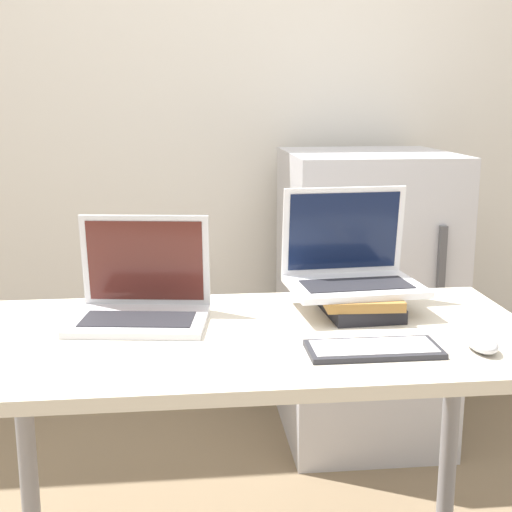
{
  "coord_description": "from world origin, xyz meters",
  "views": [
    {
      "loc": [
        -0.17,
        -1.22,
        1.29
      ],
      "look_at": [
        0.0,
        0.33,
        0.94
      ],
      "focal_mm": 50.0,
      "sensor_mm": 36.0,
      "label": 1
    }
  ],
  "objects_px": {
    "laptop_on_books": "(351,267)",
    "wireless_keyboard": "(373,349)",
    "mini_fridge": "(364,298)",
    "book_stack": "(357,300)",
    "laptop_left": "(141,300)",
    "mouse": "(482,343)"
  },
  "relations": [
    {
      "from": "mouse",
      "to": "mini_fridge",
      "type": "distance_m",
      "value": 1.17
    },
    {
      "from": "laptop_on_books",
      "to": "mini_fridge",
      "type": "distance_m",
      "value": 0.9
    },
    {
      "from": "book_stack",
      "to": "mini_fridge",
      "type": "bearing_deg",
      "value": 73.75
    },
    {
      "from": "book_stack",
      "to": "wireless_keyboard",
      "type": "xyz_separation_m",
      "value": [
        -0.04,
        -0.29,
        -0.02
      ]
    },
    {
      "from": "wireless_keyboard",
      "to": "mini_fridge",
      "type": "bearing_deg",
      "value": 76.02
    },
    {
      "from": "laptop_on_books",
      "to": "mini_fridge",
      "type": "height_order",
      "value": "mini_fridge"
    },
    {
      "from": "laptop_on_books",
      "to": "mouse",
      "type": "bearing_deg",
      "value": -59.19
    },
    {
      "from": "laptop_left",
      "to": "mouse",
      "type": "height_order",
      "value": "laptop_left"
    },
    {
      "from": "book_stack",
      "to": "laptop_left",
      "type": "bearing_deg",
      "value": -179.2
    },
    {
      "from": "mini_fridge",
      "to": "laptop_on_books",
      "type": "bearing_deg",
      "value": -107.58
    },
    {
      "from": "laptop_on_books",
      "to": "wireless_keyboard",
      "type": "xyz_separation_m",
      "value": [
        -0.03,
        -0.32,
        -0.1
      ]
    },
    {
      "from": "laptop_left",
      "to": "mouse",
      "type": "xyz_separation_m",
      "value": [
        0.73,
        -0.3,
        -0.03
      ]
    },
    {
      "from": "mini_fridge",
      "to": "laptop_left",
      "type": "bearing_deg",
      "value": -132.6
    },
    {
      "from": "wireless_keyboard",
      "to": "mini_fridge",
      "type": "height_order",
      "value": "mini_fridge"
    },
    {
      "from": "laptop_left",
      "to": "wireless_keyboard",
      "type": "xyz_separation_m",
      "value": [
        0.5,
        -0.28,
        -0.04
      ]
    },
    {
      "from": "laptop_left",
      "to": "laptop_on_books",
      "type": "xyz_separation_m",
      "value": [
        0.53,
        0.05,
        0.06
      ]
    },
    {
      "from": "book_stack",
      "to": "mini_fridge",
      "type": "relative_size",
      "value": 0.24
    },
    {
      "from": "wireless_keyboard",
      "to": "mini_fridge",
      "type": "xyz_separation_m",
      "value": [
        0.28,
        1.13,
        -0.22
      ]
    },
    {
      "from": "mini_fridge",
      "to": "book_stack",
      "type": "bearing_deg",
      "value": -106.25
    },
    {
      "from": "laptop_left",
      "to": "book_stack",
      "type": "distance_m",
      "value": 0.53
    },
    {
      "from": "laptop_left",
      "to": "book_stack",
      "type": "xyz_separation_m",
      "value": [
        0.53,
        0.01,
        -0.02
      ]
    },
    {
      "from": "book_stack",
      "to": "wireless_keyboard",
      "type": "relative_size",
      "value": 0.94
    }
  ]
}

